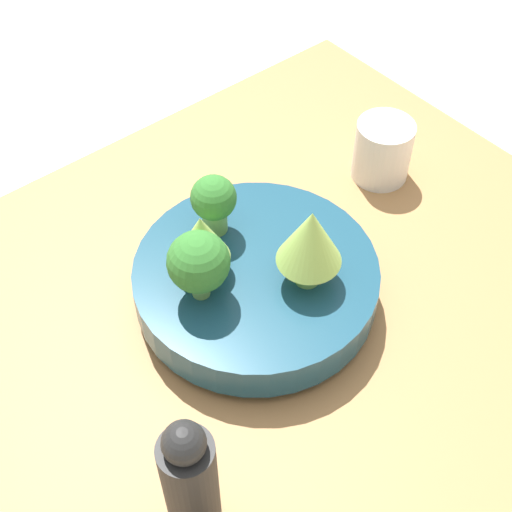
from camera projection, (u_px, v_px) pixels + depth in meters
ground_plane at (252, 350)px, 0.85m from camera, size 6.00×6.00×0.00m
table at (252, 340)px, 0.83m from camera, size 0.95×0.76×0.05m
bowl at (256, 281)px, 0.81m from camera, size 0.28×0.28×0.06m
romanesco_piece_far at (202, 240)px, 0.75m from camera, size 0.06×0.06×0.09m
broccoli_floret_left at (198, 263)px, 0.73m from camera, size 0.07×0.07×0.09m
romanesco_piece_near at (310, 240)px, 0.73m from camera, size 0.07×0.07×0.10m
broccoli_floret_back at (214, 201)px, 0.80m from camera, size 0.05×0.05×0.08m
cup at (382, 151)px, 0.95m from camera, size 0.08×0.08×0.08m
pepper_mill at (190, 481)px, 0.61m from camera, size 0.05×0.05×0.17m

